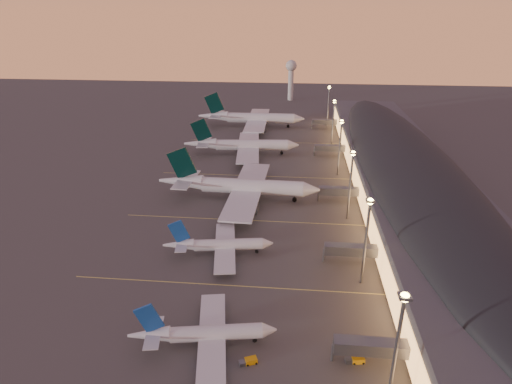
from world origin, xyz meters
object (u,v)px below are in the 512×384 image
(airliner_wide_far, at_px, (251,118))
(baggage_tug_a, at_px, (249,361))
(airliner_wide_near, at_px, (238,186))
(radar_tower, at_px, (291,73))
(airliner_narrow_south, at_px, (204,334))
(airliner_wide_mid, at_px, (242,145))
(airliner_narrow_north, at_px, (219,245))
(baggage_tug_b, at_px, (356,360))

(airliner_wide_far, bearing_deg, baggage_tug_a, -84.91)
(airliner_wide_near, distance_m, radar_tower, 207.37)
(airliner_narrow_south, height_order, airliner_wide_mid, airliner_wide_mid)
(baggage_tug_a, bearing_deg, airliner_narrow_north, 86.17)
(airliner_wide_near, relative_size, airliner_wide_far, 0.95)
(radar_tower, bearing_deg, airliner_narrow_north, -93.76)
(airliner_wide_mid, relative_size, baggage_tug_b, 14.00)
(airliner_narrow_south, xyz_separation_m, baggage_tug_b, (33.84, -1.98, -2.54))
(airliner_narrow_north, bearing_deg, airliner_wide_mid, 84.25)
(baggage_tug_b, bearing_deg, airliner_wide_near, 105.37)
(airliner_wide_mid, distance_m, baggage_tug_b, 147.38)
(airliner_wide_near, bearing_deg, airliner_narrow_north, -88.54)
(airliner_wide_far, distance_m, baggage_tug_b, 203.40)
(airliner_narrow_south, distance_m, radar_tower, 288.86)
(airliner_narrow_south, height_order, baggage_tug_a, airliner_narrow_south)
(airliner_narrow_north, distance_m, baggage_tug_b, 55.64)
(airliner_narrow_north, height_order, airliner_wide_mid, airliner_wide_mid)
(airliner_narrow_south, relative_size, airliner_wide_far, 0.49)
(airliner_narrow_north, height_order, airliner_wide_far, airliner_wide_far)
(airliner_narrow_north, height_order, radar_tower, radar_tower)
(airliner_narrow_south, bearing_deg, airliner_wide_near, 82.35)
(radar_tower, relative_size, baggage_tug_b, 7.55)
(airliner_wide_mid, xyz_separation_m, baggage_tug_b, (42.89, -140.93, -4.40))
(airliner_wide_far, bearing_deg, airliner_wide_mid, -89.68)
(airliner_wide_near, bearing_deg, baggage_tug_b, -64.21)
(airliner_wide_near, bearing_deg, baggage_tug_a, -78.85)
(baggage_tug_b, bearing_deg, radar_tower, 85.71)
(airliner_wide_near, height_order, radar_tower, radar_tower)
(radar_tower, bearing_deg, airliner_narrow_south, -92.55)
(airliner_wide_far, bearing_deg, airliner_wide_near, -87.34)
(airliner_wide_near, relative_size, airliner_wide_mid, 1.08)
(airliner_narrow_south, bearing_deg, airliner_wide_mid, 83.87)
(baggage_tug_a, bearing_deg, airliner_wide_far, 74.00)
(airliner_narrow_north, relative_size, baggage_tug_b, 7.95)
(airliner_narrow_north, distance_m, baggage_tug_a, 46.13)
(airliner_wide_near, xyz_separation_m, airliner_wide_far, (-7.11, 114.65, 0.30))
(airliner_narrow_south, relative_size, airliner_wide_near, 0.51)
(airliner_narrow_north, height_order, airliner_wide_near, airliner_wide_near)
(airliner_narrow_north, xyz_separation_m, airliner_wide_near, (0.39, 42.71, 2.21))
(airliner_narrow_south, relative_size, radar_tower, 1.03)
(airliner_wide_far, height_order, radar_tower, radar_tower)
(airliner_narrow_south, height_order, radar_tower, radar_tower)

